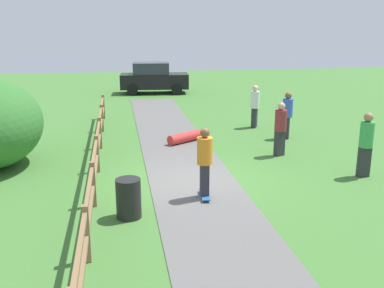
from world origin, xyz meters
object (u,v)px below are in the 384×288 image
at_px(bystander_blue, 287,113).
at_px(trash_bin, 129,198).
at_px(parked_car_black, 154,78).
at_px(skater_riding, 205,159).
at_px(bystander_green, 366,141).
at_px(skater_fallen, 188,137).
at_px(bystander_maroon, 280,127).
at_px(bystander_white, 255,104).

bearing_deg(bystander_blue, trash_bin, -134.78).
bearing_deg(parked_car_black, bystander_blue, -72.12).
distance_m(skater_riding, bystander_blue, 6.81).
height_order(bystander_green, bystander_blue, bystander_green).
distance_m(skater_fallen, parked_car_black, 12.35).
xyz_separation_m(bystander_blue, parked_car_black, (-3.97, 12.31, -0.01)).
relative_size(skater_riding, parked_car_black, 0.41).
height_order(skater_riding, bystander_maroon, skater_riding).
bearing_deg(bystander_white, trash_bin, -123.89).
xyz_separation_m(skater_riding, bystander_blue, (4.23, 5.34, -0.03)).
relative_size(trash_bin, bystander_maroon, 0.51).
xyz_separation_m(bystander_green, bystander_white, (-1.17, 6.49, -0.05)).
height_order(trash_bin, skater_fallen, trash_bin).
distance_m(skater_fallen, bystander_white, 3.81).
relative_size(trash_bin, parked_car_black, 0.21).
xyz_separation_m(bystander_maroon, bystander_blue, (1.08, 2.13, -0.01)).
height_order(trash_bin, bystander_green, bystander_green).
height_order(bystander_maroon, bystander_white, same).
bearing_deg(skater_fallen, bystander_white, 32.34).
bearing_deg(bystander_blue, skater_fallen, -179.88).
distance_m(bystander_green, bystander_white, 6.60).
distance_m(skater_fallen, bystander_blue, 3.87).
relative_size(trash_bin, bystander_green, 0.49).
relative_size(bystander_maroon, parked_car_black, 0.41).
bearing_deg(bystander_maroon, skater_fallen, 141.91).
distance_m(bystander_white, parked_car_black, 10.85).
bearing_deg(bystander_maroon, parked_car_black, 101.31).
xyz_separation_m(skater_fallen, bystander_maroon, (2.71, -2.12, 0.78)).
xyz_separation_m(trash_bin, bystander_green, (6.65, 1.66, 0.58)).
height_order(trash_bin, skater_riding, skater_riding).
height_order(bystander_green, bystander_white, bystander_green).
relative_size(skater_riding, bystander_blue, 1.00).
distance_m(skater_riding, parked_car_black, 17.65).
bearing_deg(skater_fallen, parked_car_black, 90.84).
xyz_separation_m(skater_riding, bystander_green, (4.76, 0.83, 0.02)).
distance_m(trash_bin, parked_car_black, 18.61).
bearing_deg(bystander_blue, bystander_maroon, -116.91).
xyz_separation_m(skater_riding, bystander_maroon, (3.15, 3.21, -0.02)).
distance_m(skater_fallen, bystander_green, 6.29).
height_order(skater_fallen, bystander_white, bystander_white).
distance_m(skater_fallen, bystander_maroon, 3.53).
height_order(bystander_maroon, bystander_blue, bystander_maroon).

